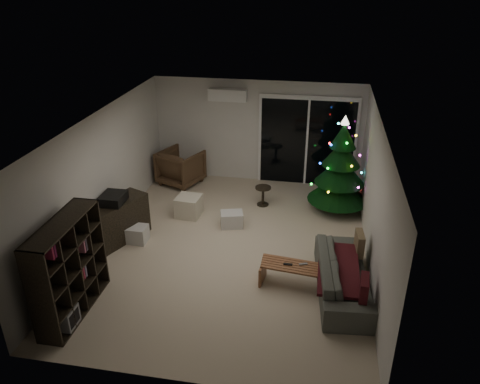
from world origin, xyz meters
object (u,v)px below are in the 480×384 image
Objects in this scene: bookshelf at (57,267)px; media_cabinet at (116,222)px; sofa at (344,276)px; armchair at (181,167)px; christmas_tree at (341,165)px; coffee_table at (296,275)px.

media_cabinet is (0.00, 2.06, -0.37)m from bookshelf.
sofa is at bearing 12.58° from media_cabinet.
sofa is at bearing -8.88° from bookshelf.
sofa is (4.30, -0.85, -0.11)m from media_cabinet.
christmas_tree is (3.77, -0.73, 0.64)m from armchair.
bookshelf is 0.75× the size of sofa.
media_cabinet is 3.63m from coffee_table.
christmas_tree reaches higher than armchair.
armchair reaches higher than sofa.
christmas_tree is at bearing 83.32° from coffee_table.
bookshelf is 1.18× the size of media_cabinet.
armchair is 5.31m from sofa.
bookshelf is 4.91m from armchair.
coffee_table is (3.53, -0.81, -0.23)m from media_cabinet.
armchair is 0.78× the size of coffee_table.
sofa is at bearing 3.51° from coffee_table.
bookshelf is 4.49m from sofa.
christmas_tree is (-0.08, 2.93, 0.76)m from sofa.
bookshelf is 1.31× the size of coffee_table.
armchair is 0.45× the size of sofa.
bookshelf is at bearing -135.57° from christmas_tree.
coffee_table is (3.08, -3.62, -0.24)m from armchair.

